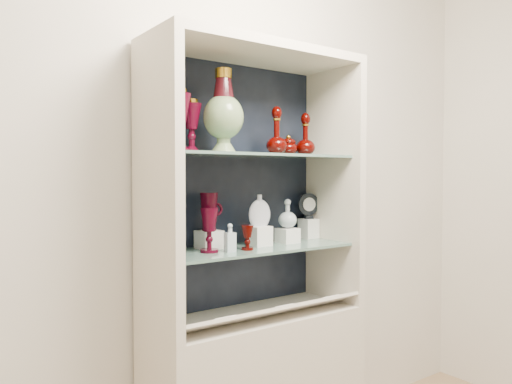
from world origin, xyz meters
TOP-DOWN VIEW (x-y plane):
  - wall_back at (0.00, 1.75)m, footprint 3.50×0.02m
  - cabinet_back_panel at (0.00, 1.72)m, footprint 0.98×0.02m
  - cabinet_side_left at (-0.48, 1.53)m, footprint 0.04×0.40m
  - cabinet_side_right at (0.48, 1.53)m, footprint 0.04×0.40m
  - cabinet_top_cap at (0.00, 1.53)m, footprint 1.00×0.40m
  - shelf_lower at (0.00, 1.55)m, footprint 0.92×0.34m
  - shelf_upper at (0.00, 1.55)m, footprint 0.92×0.34m
  - label_ledge at (0.00, 1.42)m, footprint 0.92×0.17m
  - label_card_0 at (-0.25, 1.42)m, footprint 0.10×0.06m
  - label_card_1 at (0.05, 1.42)m, footprint 0.10×0.06m
  - label_card_2 at (0.34, 1.42)m, footprint 0.10×0.06m
  - pedestal_lamp_left at (-0.29, 1.60)m, footprint 0.09×0.09m
  - pedestal_lamp_right at (-0.39, 1.52)m, footprint 0.12×0.12m
  - enamel_urn at (-0.17, 1.54)m, footprint 0.19×0.19m
  - ruby_decanter_a at (0.12, 1.53)m, footprint 0.12×0.12m
  - ruby_decanter_b at (0.33, 1.57)m, footprint 0.10×0.10m
  - lidded_bowl at (0.23, 1.58)m, footprint 0.10×0.10m
  - cobalt_goblet at (-0.44, 1.52)m, footprint 0.11×0.11m
  - ruby_goblet_tall at (-0.24, 1.53)m, footprint 0.09×0.09m
  - ruby_goblet_small at (-0.07, 1.49)m, footprint 0.07×0.07m
  - riser_ruby_pitcher at (-0.19, 1.63)m, footprint 0.10×0.10m
  - ruby_pitcher at (-0.19, 1.63)m, footprint 0.13×0.08m
  - clear_square_bottle at (-0.16, 1.50)m, footprint 0.05×0.05m
  - riser_flat_flask at (0.05, 1.57)m, footprint 0.09×0.09m
  - flat_flask at (0.05, 1.57)m, footprint 0.11×0.07m
  - riser_clear_round_decanter at (0.22, 1.57)m, footprint 0.09×0.09m
  - clear_round_decanter at (0.22, 1.57)m, footprint 0.11×0.11m
  - riser_cameo_medallion at (0.42, 1.64)m, footprint 0.08×0.08m
  - cameo_medallion at (0.42, 1.64)m, footprint 0.12×0.07m

SIDE VIEW (x-z plane):
  - label_ledge at x=0.00m, z-range 0.74..0.82m
  - label_card_0 at x=-0.25m, z-range 0.78..0.81m
  - label_card_1 at x=0.05m, z-range 0.78..0.81m
  - label_card_2 at x=0.34m, z-range 0.78..0.81m
  - shelf_lower at x=0.00m, z-range 1.04..1.05m
  - riser_clear_round_decanter at x=0.22m, z-range 1.05..1.12m
  - riser_ruby_pitcher at x=-0.19m, z-range 1.05..1.13m
  - riser_flat_flask at x=0.05m, z-range 1.05..1.14m
  - riser_cameo_medallion at x=0.42m, z-range 1.05..1.15m
  - ruby_goblet_small at x=-0.07m, z-range 1.05..1.16m
  - clear_square_bottle at x=-0.16m, z-range 1.05..1.17m
  - ruby_goblet_tall at x=-0.24m, z-range 1.05..1.24m
  - cobalt_goblet at x=-0.44m, z-range 1.05..1.25m
  - clear_round_decanter at x=0.22m, z-range 1.12..1.25m
  - ruby_pitcher at x=-0.19m, z-range 1.13..1.30m
  - flat_flask at x=0.05m, z-range 1.14..1.29m
  - cameo_medallion at x=0.42m, z-range 1.15..1.29m
  - cabinet_back_panel at x=0.00m, z-range 0.75..1.90m
  - cabinet_side_left at x=-0.48m, z-range 0.75..1.90m
  - cabinet_side_right at x=0.48m, z-range 0.75..1.90m
  - wall_back at x=0.00m, z-range 0.00..2.80m
  - shelf_upper at x=0.00m, z-range 1.46..1.47m
  - lidded_bowl at x=0.23m, z-range 1.47..1.57m
  - ruby_decanter_b at x=0.33m, z-range 1.47..1.69m
  - pedestal_lamp_left at x=-0.29m, z-range 1.47..1.70m
  - ruby_decanter_a at x=0.12m, z-range 1.47..1.72m
  - pedestal_lamp_right at x=-0.39m, z-range 1.47..1.72m
  - enamel_urn at x=-0.17m, z-range 1.47..1.83m
  - cabinet_top_cap at x=0.00m, z-range 1.90..1.94m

